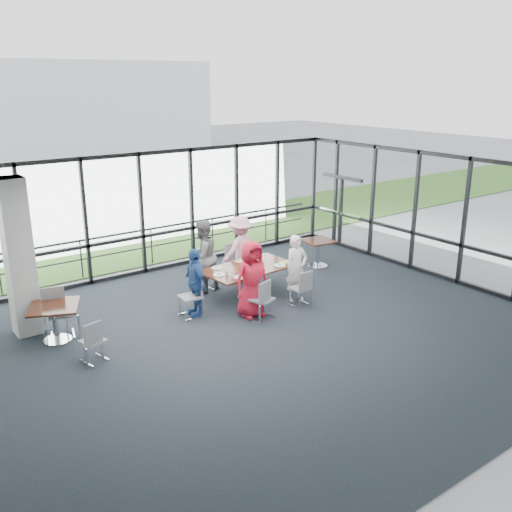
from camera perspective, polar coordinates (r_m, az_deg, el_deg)
floor at (r=11.57m, az=0.01°, el=-8.21°), size 12.00×10.00×0.02m
ceiling at (r=10.58m, az=0.02°, el=7.65°), size 12.00×10.00×0.04m
wall_front at (r=7.84m, az=22.67°, el=-9.74°), size 12.00×0.10×3.20m
curtain_wall_back at (r=15.13m, az=-11.36°, el=4.14°), size 12.00×0.10×3.20m
curtain_wall_right at (r=15.19m, az=18.56°, el=3.62°), size 0.10×10.00×3.20m
exit_door at (r=17.65m, az=8.47°, el=4.36°), size 0.12×1.60×2.10m
structural_column at (r=12.16m, az=-22.62°, el=-0.17°), size 0.50×0.50×3.20m
apron at (r=20.03m, az=-17.29°, el=2.17°), size 80.00×70.00×0.02m
grass_strip at (r=18.21m, az=-15.15°, el=0.95°), size 80.00×5.00×0.01m
hangar_main at (r=41.69m, az=-22.98°, el=13.42°), size 24.00×10.00×6.00m
guard_rail at (r=15.94m, az=-12.06°, el=0.68°), size 12.00×0.06×0.06m
main_table at (r=13.37m, az=-0.77°, el=-1.55°), size 2.27×1.35×0.75m
side_table_left at (r=11.86m, az=-19.52°, el=-5.18°), size 1.22×1.22×0.75m
side_table_right at (r=15.66m, az=6.22°, el=1.12°), size 0.90×0.90×0.75m
diner_near_left at (r=12.26m, az=-0.44°, el=-2.32°), size 0.84×0.55×1.70m
diner_near_right at (r=13.21m, az=4.07°, el=-1.21°), size 0.60×0.46×1.56m
diner_far_left at (r=13.72m, az=-5.37°, el=-0.04°), size 0.96×0.71×1.78m
diner_far_right at (r=14.38m, az=-1.59°, el=0.68°), size 1.16×0.69×1.70m
diner_end at (r=12.43m, az=-6.12°, el=-2.60°), size 0.60×0.95×1.51m
chair_main_nl at (r=12.25m, az=0.59°, el=-4.37°), size 0.55×0.55×0.89m
chair_main_nr at (r=13.01m, az=4.43°, el=-3.23°), size 0.41×0.41×0.83m
chair_main_fl at (r=13.86m, az=-5.33°, el=-1.60°), size 0.52×0.52×0.98m
chair_main_fr at (r=14.59m, az=-2.24°, el=-0.72°), size 0.53×0.53×0.90m
chair_main_end at (r=12.45m, az=-6.56°, el=-4.07°), size 0.48×0.48×0.91m
chair_spare_la at (r=10.92m, az=-16.00°, el=-8.17°), size 0.48×0.48×0.81m
chair_spare_lb at (r=12.08m, az=-18.95°, el=-5.47°), size 0.58×0.58×0.98m
chair_spare_r at (r=14.70m, az=4.00°, el=-0.81°), size 0.51×0.51×0.80m
plate_nl at (r=12.66m, az=-1.63°, el=-2.13°), size 0.28×0.28×0.01m
plate_nr at (r=13.45m, az=2.38°, el=-0.93°), size 0.28×0.28×0.01m
plate_fl at (r=13.29m, az=-3.97°, el=-1.19°), size 0.24×0.24×0.01m
plate_fr at (r=13.94m, az=-0.28°, el=-0.26°), size 0.28×0.28×0.01m
plate_end at (r=12.83m, az=-3.76°, el=-1.89°), size 0.26×0.26×0.01m
tumbler_a at (r=12.95m, az=-1.05°, el=-1.34°), size 0.08×0.08×0.15m
tumbler_b at (r=13.35m, az=0.68°, el=-0.77°), size 0.07×0.07×0.15m
tumbler_c at (r=13.56m, az=-1.23°, el=-0.50°), size 0.07×0.07×0.14m
tumbler_d at (r=12.69m, az=-2.90°, el=-1.81°), size 0.07×0.07×0.13m
menu_a at (r=12.88m, az=0.00°, el=-1.80°), size 0.32×0.25×0.00m
menu_b at (r=13.73m, az=2.96°, el=-0.58°), size 0.31×0.24×0.00m
menu_c at (r=13.79m, az=-1.63°, el=-0.49°), size 0.33×0.29×0.00m
condiment_caddy at (r=13.40m, az=-0.51°, el=-0.93°), size 0.10×0.07×0.04m
ketchup_bottle at (r=13.34m, az=-0.56°, el=-0.70°), size 0.06×0.06×0.18m
green_bottle at (r=13.47m, az=-0.53°, el=-0.49°), size 0.05×0.05×0.20m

